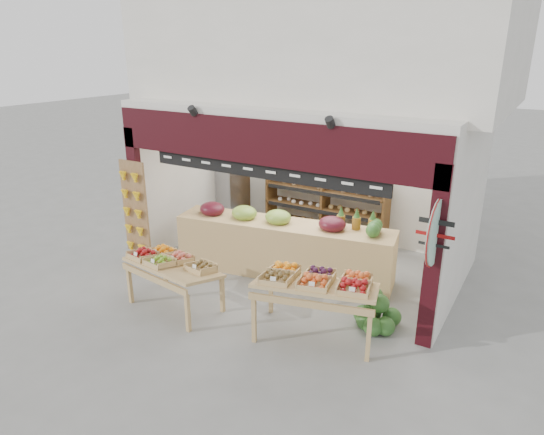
{
  "coord_description": "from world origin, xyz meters",
  "views": [
    {
      "loc": [
        3.92,
        -7.25,
        4.03
      ],
      "look_at": [
        -0.29,
        -0.2,
        1.11
      ],
      "focal_mm": 32.0,
      "sensor_mm": 36.0,
      "label": 1
    }
  ],
  "objects_px": {
    "refrigerator": "(231,193)",
    "watermelon_pile": "(376,314)",
    "back_shelving": "(325,193)",
    "cardboard_stack": "(232,239)",
    "display_table_right": "(317,282)",
    "mid_counter": "(283,246)",
    "display_table_left": "(170,263)"
  },
  "relations": [
    {
      "from": "cardboard_stack",
      "to": "watermelon_pile",
      "type": "xyz_separation_m",
      "value": [
        3.57,
        -1.29,
        -0.03
      ]
    },
    {
      "from": "refrigerator",
      "to": "cardboard_stack",
      "type": "bearing_deg",
      "value": -36.87
    },
    {
      "from": "display_table_right",
      "to": "cardboard_stack",
      "type": "bearing_deg",
      "value": 145.93
    },
    {
      "from": "back_shelving",
      "to": "refrigerator",
      "type": "height_order",
      "value": "back_shelving"
    },
    {
      "from": "back_shelving",
      "to": "mid_counter",
      "type": "bearing_deg",
      "value": -88.13
    },
    {
      "from": "refrigerator",
      "to": "watermelon_pile",
      "type": "relative_size",
      "value": 2.24
    },
    {
      "from": "refrigerator",
      "to": "cardboard_stack",
      "type": "distance_m",
      "value": 1.54
    },
    {
      "from": "refrigerator",
      "to": "watermelon_pile",
      "type": "distance_m",
      "value": 5.07
    },
    {
      "from": "back_shelving",
      "to": "mid_counter",
      "type": "relative_size",
      "value": 0.67
    },
    {
      "from": "watermelon_pile",
      "to": "cardboard_stack",
      "type": "bearing_deg",
      "value": 160.14
    },
    {
      "from": "display_table_right",
      "to": "watermelon_pile",
      "type": "distance_m",
      "value": 1.16
    },
    {
      "from": "back_shelving",
      "to": "watermelon_pile",
      "type": "relative_size",
      "value": 3.82
    },
    {
      "from": "refrigerator",
      "to": "back_shelving",
      "type": "bearing_deg",
      "value": 27.51
    },
    {
      "from": "back_shelving",
      "to": "display_table_right",
      "type": "distance_m",
      "value": 3.8
    },
    {
      "from": "mid_counter",
      "to": "display_table_left",
      "type": "height_order",
      "value": "mid_counter"
    },
    {
      "from": "mid_counter",
      "to": "display_table_right",
      "type": "xyz_separation_m",
      "value": [
        1.43,
        -1.53,
        0.32
      ]
    },
    {
      "from": "display_table_left",
      "to": "display_table_right",
      "type": "bearing_deg",
      "value": 9.44
    },
    {
      "from": "cardboard_stack",
      "to": "refrigerator",
      "type": "bearing_deg",
      "value": 125.0
    },
    {
      "from": "cardboard_stack",
      "to": "display_table_left",
      "type": "height_order",
      "value": "display_table_left"
    },
    {
      "from": "mid_counter",
      "to": "display_table_right",
      "type": "distance_m",
      "value": 2.12
    },
    {
      "from": "display_table_left",
      "to": "cardboard_stack",
      "type": "bearing_deg",
      "value": 101.6
    },
    {
      "from": "display_table_left",
      "to": "back_shelving",
      "type": "bearing_deg",
      "value": 76.83
    },
    {
      "from": "refrigerator",
      "to": "watermelon_pile",
      "type": "bearing_deg",
      "value": -11.16
    },
    {
      "from": "cardboard_stack",
      "to": "display_table_right",
      "type": "xyz_separation_m",
      "value": [
        2.88,
        -1.95,
        0.62
      ]
    },
    {
      "from": "mid_counter",
      "to": "display_table_right",
      "type": "height_order",
      "value": "mid_counter"
    },
    {
      "from": "display_table_right",
      "to": "watermelon_pile",
      "type": "xyz_separation_m",
      "value": [
        0.69,
        0.66,
        -0.65
      ]
    },
    {
      "from": "display_table_left",
      "to": "display_table_right",
      "type": "relative_size",
      "value": 0.84
    },
    {
      "from": "cardboard_stack",
      "to": "watermelon_pile",
      "type": "relative_size",
      "value": 1.43
    },
    {
      "from": "watermelon_pile",
      "to": "back_shelving",
      "type": "bearing_deg",
      "value": 127.58
    },
    {
      "from": "mid_counter",
      "to": "display_table_left",
      "type": "xyz_separation_m",
      "value": [
        -0.97,
        -1.93,
        0.21
      ]
    },
    {
      "from": "mid_counter",
      "to": "watermelon_pile",
      "type": "relative_size",
      "value": 5.68
    },
    {
      "from": "back_shelving",
      "to": "display_table_left",
      "type": "relative_size",
      "value": 1.71
    }
  ]
}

